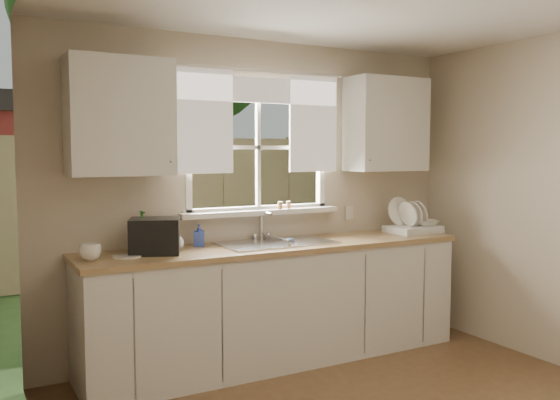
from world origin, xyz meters
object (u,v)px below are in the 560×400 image
dish_rack (412,225)px  soap_bottle_a (142,232)px  cup (90,252)px  black_appliance (155,236)px

dish_rack → soap_bottle_a: bearing=177.3°
cup → soap_bottle_a: bearing=9.1°
soap_bottle_a → cup: (-0.38, -0.15, -0.09)m
dish_rack → soap_bottle_a: (-2.36, 0.11, 0.08)m
cup → black_appliance: size_ratio=0.42×
cup → black_appliance: black_appliance is taller
dish_rack → cup: (-2.75, -0.04, -0.01)m
soap_bottle_a → cup: soap_bottle_a is taller
dish_rack → black_appliance: dish_rack is taller
dish_rack → cup: dish_rack is taller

